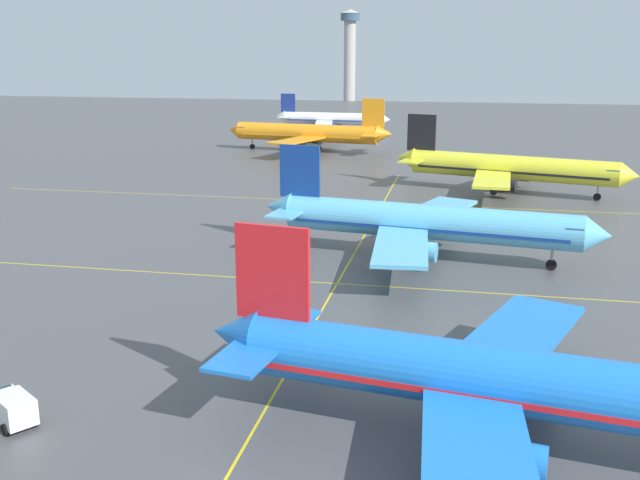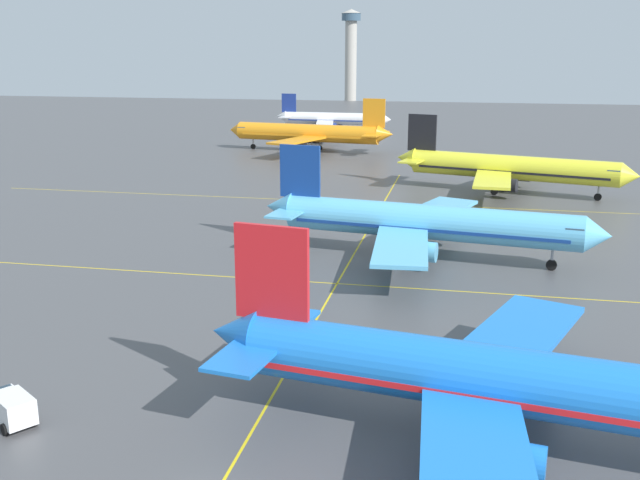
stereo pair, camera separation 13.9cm
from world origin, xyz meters
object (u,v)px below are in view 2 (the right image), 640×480
at_px(service_truck_red_van, 11,407).
at_px(control_tower, 351,48).
at_px(airliner_far_left_stand, 309,133).
at_px(airliner_front_gate, 510,382).
at_px(airliner_second_row, 424,222).
at_px(airliner_third_row, 509,168).
at_px(airliner_far_right_stand, 332,119).

height_order(service_truck_red_van, control_tower, control_tower).
distance_m(airliner_far_left_stand, control_tower, 168.08).
relative_size(airliner_front_gate, service_truck_red_van, 9.25).
height_order(airliner_second_row, airliner_third_row, airliner_third_row).
bearing_deg(airliner_far_right_stand, airliner_front_gate, -75.94).
relative_size(airliner_second_row, service_truck_red_van, 9.09).
bearing_deg(airliner_third_row, airliner_second_row, -105.03).
xyz_separation_m(airliner_far_left_stand, control_tower, (-17.14, 166.17, 18.60)).
distance_m(airliner_third_row, airliner_far_left_stand, 60.27).
bearing_deg(airliner_front_gate, service_truck_red_van, -173.89).
distance_m(airliner_front_gate, airliner_third_row, 83.33).
bearing_deg(airliner_front_gate, airliner_far_left_stand, 107.51).
xyz_separation_m(airliner_far_right_stand, control_tower, (-14.52, 123.13, 19.29)).
bearing_deg(service_truck_red_van, airliner_front_gate, 6.11).
xyz_separation_m(airliner_second_row, airliner_far_left_stand, (-31.81, 84.29, 0.03)).
bearing_deg(airliner_second_row, control_tower, 101.06).
height_order(airliner_far_left_stand, control_tower, control_tower).
bearing_deg(service_truck_red_van, airliner_far_right_stand, 93.55).
distance_m(airliner_far_right_stand, service_truck_red_van, 172.09).
bearing_deg(control_tower, airliner_second_row, -78.94).
xyz_separation_m(airliner_third_row, airliner_far_right_stand, (-45.77, 85.12, -0.67)).
distance_m(airliner_front_gate, airliner_second_row, 41.76).
xyz_separation_m(airliner_third_row, service_truck_red_van, (-35.12, -86.63, -3.09)).
distance_m(airliner_far_left_stand, service_truck_red_van, 128.99).
xyz_separation_m(airliner_second_row, airliner_far_right_stand, (-34.44, 127.33, -0.66)).
relative_size(airliner_far_left_stand, airliner_far_right_stand, 1.19).
distance_m(airliner_second_row, control_tower, 255.87).
bearing_deg(airliner_far_right_stand, control_tower, 96.72).
bearing_deg(airliner_third_row, airliner_far_left_stand, 135.72).
bearing_deg(service_truck_red_van, control_tower, 94.88).
bearing_deg(airliner_third_row, airliner_far_right_stand, 118.27).
bearing_deg(airliner_far_right_stand, airliner_second_row, -74.87).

